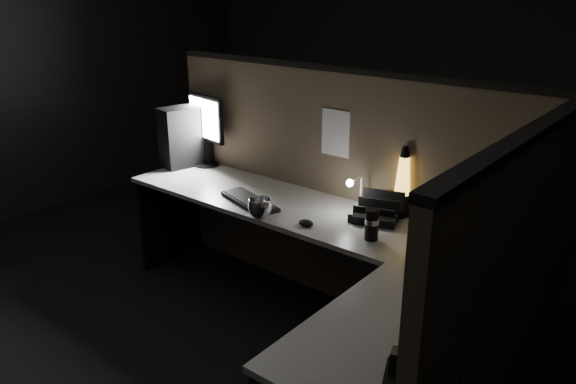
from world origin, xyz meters
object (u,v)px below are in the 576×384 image
Objects in this scene: pc_tower at (189,136)px; desk_phone at (419,377)px; monitor at (206,124)px; lava_lamp at (402,187)px; keyboard at (250,201)px.

pc_tower reaches higher than desk_phone.
lava_lamp is (1.57, 0.04, -0.14)m from monitor.
desk_phone is at bearing -59.52° from lava_lamp.
pc_tower reaches higher than lava_lamp.
keyboard is at bearing -15.78° from monitor.
monitor is 1.13× the size of keyboard.
keyboard is at bearing -6.47° from pc_tower.
desk_phone is (2.33, -1.26, -0.26)m from monitor.
keyboard is 1.81m from desk_phone.
desk_phone reaches higher than keyboard.
pc_tower is 1.05× the size of lava_lamp.
desk_phone is at bearing -18.08° from monitor.
lava_lamp is (0.80, 0.42, 0.16)m from keyboard.
monitor is 1.26× the size of lava_lamp.
monitor is at bearing 129.46° from desk_phone.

